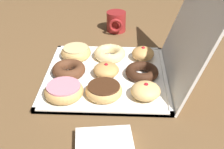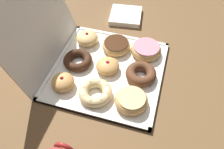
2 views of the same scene
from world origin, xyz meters
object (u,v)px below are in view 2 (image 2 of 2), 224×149
object	(u,v)px
glazed_ring_donut_0	(131,100)
jelly_filled_donut_8	(87,38)
donut_box	(108,70)
jelly_filled_donut_6	(63,82)
jelly_filled_donut_4	(107,66)
chocolate_cake_ring_donut_7	(78,60)
chocolate_frosted_donut_5	(116,45)
chocolate_cake_ring_donut_1	(141,73)
cruller_donut_3	(95,92)
napkin_stack	(126,16)
pink_frosted_donut_2	(146,49)

from	to	relation	value
glazed_ring_donut_0	jelly_filled_donut_8	world-z (taller)	jelly_filled_donut_8
donut_box	jelly_filled_donut_6	xyz separation A→B (m)	(-0.12, 0.13, 0.03)
jelly_filled_donut_4	chocolate_cake_ring_donut_7	bearing A→B (deg)	89.42
chocolate_frosted_donut_5	jelly_filled_donut_8	world-z (taller)	jelly_filled_donut_8
donut_box	chocolate_frosted_donut_5	xyz separation A→B (m)	(0.12, 0.00, 0.02)
chocolate_cake_ring_donut_1	cruller_donut_3	world-z (taller)	same
chocolate_cake_ring_donut_1	chocolate_frosted_donut_5	bearing A→B (deg)	47.95
donut_box	cruller_donut_3	distance (m)	0.13
jelly_filled_donut_4	chocolate_cake_ring_donut_7	world-z (taller)	jelly_filled_donut_4
donut_box	chocolate_frosted_donut_5	size ratio (longest dim) A/B	3.60
chocolate_cake_ring_donut_1	chocolate_cake_ring_donut_7	xyz separation A→B (m)	(-0.00, 0.25, -0.00)
cruller_donut_3	jelly_filled_donut_8	size ratio (longest dim) A/B	1.30
jelly_filled_donut_4	chocolate_frosted_donut_5	xyz separation A→B (m)	(0.12, -0.00, -0.00)
chocolate_frosted_donut_5	chocolate_cake_ring_donut_7	size ratio (longest dim) A/B	1.02
glazed_ring_donut_0	cruller_donut_3	world-z (taller)	glazed_ring_donut_0
donut_box	napkin_stack	distance (m)	0.34
cruller_donut_3	jelly_filled_donut_6	xyz separation A→B (m)	(0.01, 0.12, 0.01)
chocolate_cake_ring_donut_1	jelly_filled_donut_8	size ratio (longest dim) A/B	1.25
glazed_ring_donut_0	jelly_filled_donut_8	xyz separation A→B (m)	(0.24, 0.25, 0.00)
chocolate_frosted_donut_5	jelly_filled_donut_6	bearing A→B (deg)	151.74
donut_box	jelly_filled_donut_8	xyz separation A→B (m)	(0.12, 0.13, 0.03)
chocolate_frosted_donut_5	chocolate_cake_ring_donut_7	world-z (taller)	chocolate_frosted_donut_5
jelly_filled_donut_4	glazed_ring_donut_0	bearing A→B (deg)	-135.02
donut_box	chocolate_cake_ring_donut_1	distance (m)	0.13
chocolate_cake_ring_donut_1	chocolate_cake_ring_donut_7	size ratio (longest dim) A/B	1.01
donut_box	cruller_donut_3	bearing A→B (deg)	177.34
chocolate_frosted_donut_5	chocolate_cake_ring_donut_1	bearing A→B (deg)	-132.05
cruller_donut_3	chocolate_cake_ring_donut_7	world-z (taller)	cruller_donut_3
jelly_filled_donut_8	napkin_stack	distance (m)	0.25
chocolate_frosted_donut_5	napkin_stack	size ratio (longest dim) A/B	0.79
donut_box	jelly_filled_donut_4	xyz separation A→B (m)	(-0.00, 0.00, 0.03)
glazed_ring_donut_0	pink_frosted_donut_2	distance (m)	0.25
pink_frosted_donut_2	cruller_donut_3	bearing A→B (deg)	153.26
cruller_donut_3	chocolate_cake_ring_donut_7	bearing A→B (deg)	42.70
donut_box	jelly_filled_donut_8	world-z (taller)	jelly_filled_donut_8
jelly_filled_donut_6	jelly_filled_donut_8	xyz separation A→B (m)	(0.24, -0.00, 0.00)
chocolate_cake_ring_donut_1	jelly_filled_donut_8	distance (m)	0.28
chocolate_cake_ring_donut_1	jelly_filled_donut_6	xyz separation A→B (m)	(-0.12, 0.25, 0.01)
cruller_donut_3	napkin_stack	xyz separation A→B (m)	(0.47, 0.01, -0.02)
pink_frosted_donut_2	jelly_filled_donut_4	xyz separation A→B (m)	(-0.13, 0.12, 0.00)
jelly_filled_donut_4	chocolate_frosted_donut_5	bearing A→B (deg)	-0.16
donut_box	pink_frosted_donut_2	size ratio (longest dim) A/B	3.40
cruller_donut_3	jelly_filled_donut_4	distance (m)	0.12
jelly_filled_donut_8	jelly_filled_donut_6	bearing A→B (deg)	179.54
napkin_stack	donut_box	bearing A→B (deg)	-177.15
donut_box	pink_frosted_donut_2	xyz separation A→B (m)	(0.13, -0.12, 0.03)
pink_frosted_donut_2	chocolate_frosted_donut_5	world-z (taller)	pink_frosted_donut_2
pink_frosted_donut_2	chocolate_cake_ring_donut_7	xyz separation A→B (m)	(-0.13, 0.24, -0.00)
donut_box	pink_frosted_donut_2	bearing A→B (deg)	-43.58
cruller_donut_3	napkin_stack	distance (m)	0.47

